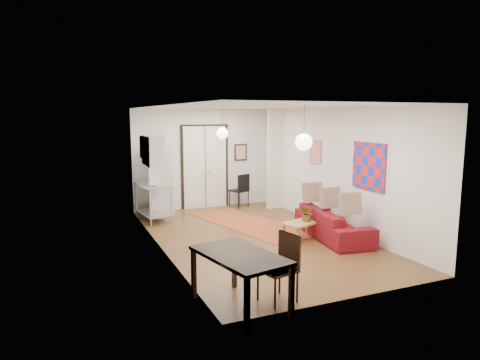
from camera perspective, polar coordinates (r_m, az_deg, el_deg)
name	(u,v)px	position (r m, az deg, el deg)	size (l,w,h in m)	color
floor	(254,237)	(9.69, 1.94, -7.65)	(7.00, 7.00, 0.00)	brown
ceiling	(255,106)	(9.30, 2.03, 9.77)	(4.20, 7.00, 0.02)	white
wall_back	(204,159)	(12.62, -4.77, 2.85)	(4.20, 0.02, 2.90)	white
wall_front	(357,203)	(6.43, 15.34, -3.02)	(4.20, 0.02, 2.90)	white
wall_left	(160,179)	(8.71, -10.62, 0.14)	(0.02, 7.00, 2.90)	white
wall_right	(334,169)	(10.44, 12.49, 1.47)	(0.02, 7.00, 2.90)	white
double_doors	(205,167)	(12.60, -4.69, 1.70)	(1.44, 0.06, 2.50)	white
stub_partition	(275,159)	(12.47, 4.73, 2.78)	(0.50, 0.10, 2.90)	white
wall_cabinet	(153,151)	(10.16, -11.55, 3.86)	(0.35, 1.00, 0.70)	white
painting_popart	(369,166)	(9.42, 16.81, 1.77)	(0.05, 1.00, 1.00)	red
painting_abstract	(315,152)	(11.05, 10.03, 3.75)	(0.05, 0.50, 0.60)	#F4E5CB
poster_back	(241,152)	(12.98, 0.09, 3.71)	(0.40, 0.03, 0.50)	red
print_left	(142,147)	(10.61, -12.90, 4.28)	(0.03, 0.44, 0.54)	#95673E
pendant_back	(222,133)	(11.15, -2.38, 6.24)	(0.30, 0.30, 0.80)	silver
pendant_front	(304,142)	(7.55, 8.49, 5.02)	(0.30, 0.30, 0.80)	silver
kilim_rug	(249,223)	(10.86, 1.25, -5.82)	(1.37, 3.66, 0.01)	#C75A31
sofa	(333,223)	(9.78, 12.27, -5.67)	(0.89, 2.28, 0.66)	maroon
coffee_table	(303,224)	(9.53, 8.39, -5.82)	(1.02, 0.77, 0.40)	tan
potted_plant	(307,212)	(9.53, 8.93, -4.29)	(0.31, 0.35, 0.39)	#385F2B
kitchen_counter	(153,197)	(11.33, -11.54, -2.20)	(0.78, 1.31, 0.95)	silver
bowl	(155,185)	(10.98, -11.28, -0.65)	(0.22, 0.22, 0.05)	silver
soap_bottle	(150,179)	(11.50, -11.86, 0.11)	(0.09, 0.09, 0.20)	#54A3B7
fridge	(161,180)	(11.98, -10.53, 0.00)	(0.67, 0.67, 1.89)	silver
dining_table	(240,260)	(6.07, -0.02, -10.59)	(1.11, 1.60, 0.81)	black
dining_chair_near	(274,261)	(6.44, 4.62, -10.75)	(0.56, 0.72, 1.00)	#3B2212
dining_chair_far	(274,261)	(6.44, 4.62, -10.75)	(0.56, 0.72, 1.00)	#3B2212
black_side_chair	(238,187)	(12.83, -0.32, -0.93)	(0.58, 0.60, 0.99)	black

